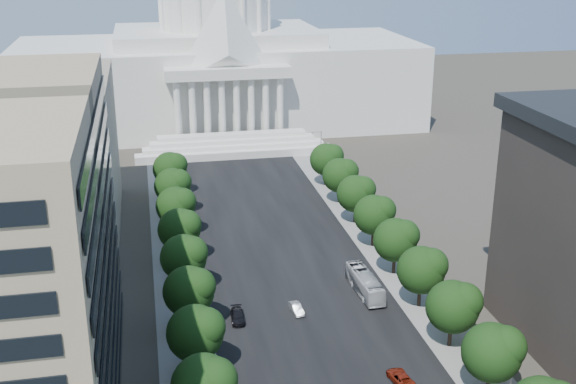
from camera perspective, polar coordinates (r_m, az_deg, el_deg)
road_asphalt at (r=138.98m, az=-1.18°, el=-3.84°), size 30.00×260.00×0.01m
sidewalk_left at (r=137.20m, az=-9.03°, el=-4.42°), size 8.00×260.00×0.02m
sidewalk_right at (r=143.28m, az=6.33°, el=-3.22°), size 8.00×260.00×0.02m
capitol at (r=224.35m, az=-5.62°, el=10.46°), size 120.00×56.00×73.00m
office_block_left_far at (r=143.68m, az=-21.18°, el=1.97°), size 38.00×52.00×30.00m
tree_l_c at (r=86.57m, az=-6.48°, el=-14.87°), size 7.79×7.60×9.97m
tree_l_d at (r=96.70m, az=-7.15°, el=-10.89°), size 7.79×7.60×9.97m
tree_l_e at (r=107.21m, az=-7.68°, el=-7.68°), size 7.79×7.60×9.97m
tree_l_f at (r=118.01m, az=-8.10°, el=-5.05°), size 7.79×7.60×9.97m
tree_l_g at (r=129.02m, az=-8.45°, el=-2.86°), size 7.79×7.60×9.97m
tree_l_h at (r=140.20m, az=-8.75°, el=-1.02°), size 7.79×7.60×9.97m
tree_l_i at (r=151.50m, az=-9.00°, el=0.55°), size 7.79×7.60×9.97m
tree_l_j at (r=162.90m, az=-9.21°, el=1.90°), size 7.79×7.60×9.97m
tree_r_c at (r=95.57m, az=16.05°, el=-11.97°), size 7.79×7.60×9.97m
tree_r_d at (r=104.83m, az=13.09°, el=-8.71°), size 7.79×7.60×9.97m
tree_r_e at (r=114.60m, az=10.67°, el=-5.98°), size 7.79×7.60×9.97m
tree_r_f at (r=124.76m, az=8.65°, el=-3.67°), size 7.79×7.60×9.97m
tree_r_g at (r=135.22m, az=6.95°, el=-1.71°), size 7.79×7.60×9.97m
tree_r_h at (r=145.92m, az=5.50°, el=-0.04°), size 7.79×7.60×9.97m
tree_r_i at (r=156.81m, az=4.24°, el=1.40°), size 7.79×7.60×9.97m
tree_r_j at (r=167.85m, az=3.16°, el=2.66°), size 7.79×7.60×9.97m
streetlight_b at (r=95.97m, az=17.08°, el=-12.38°), size 2.61×0.44×9.00m
streetlight_c at (r=115.60m, az=11.34°, el=-6.14°), size 2.61×0.44×9.00m
streetlight_d at (r=136.98m, az=7.41°, el=-1.73°), size 2.61×0.44×9.00m
streetlight_e at (r=159.42m, az=4.57°, el=1.46°), size 2.61×0.44×9.00m
streetlight_f at (r=182.53m, az=2.44°, el=3.86°), size 2.61×0.44×9.00m
car_silver at (r=113.32m, az=0.67°, el=-9.20°), size 1.87×4.26×1.36m
car_red at (r=98.50m, az=8.88°, el=-14.31°), size 2.98×5.33×1.41m
car_dark_b at (r=111.39m, az=-4.01°, el=-9.77°), size 2.26×5.09×1.45m
city_bus at (r=119.32m, az=6.09°, el=-7.19°), size 3.34×12.38×3.42m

